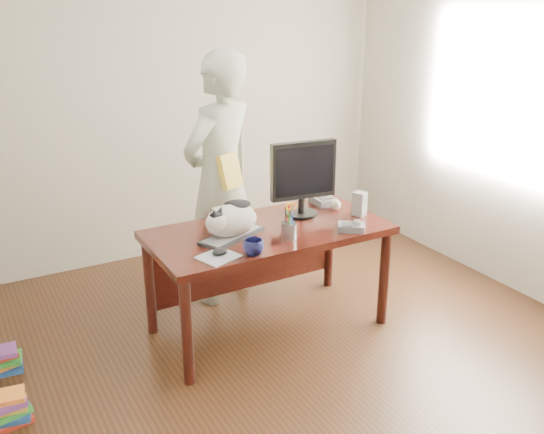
{
  "coord_description": "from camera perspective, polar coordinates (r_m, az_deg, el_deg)",
  "views": [
    {
      "loc": [
        -1.82,
        -2.7,
        2.23
      ],
      "look_at": [
        0.0,
        0.55,
        0.85
      ],
      "focal_mm": 40.0,
      "sensor_mm": 36.0,
      "label": 1
    }
  ],
  "objects": [
    {
      "name": "monitor",
      "position": [
        4.2,
        2.95,
        4.0
      ],
      "size": [
        0.48,
        0.26,
        0.54
      ],
      "rotation": [
        0.0,
        0.0,
        -0.12
      ],
      "color": "black",
      "rests_on": "desk"
    },
    {
      "name": "held_book",
      "position": [
        4.3,
        -3.97,
        4.33
      ],
      "size": [
        0.21,
        0.17,
        0.25
      ],
      "rotation": [
        0.0,
        0.0,
        0.42
      ],
      "color": "gold",
      "rests_on": "person"
    },
    {
      "name": "book_pile_b",
      "position": [
        4.25,
        -24.14,
        -12.25
      ],
      "size": [
        0.26,
        0.2,
        0.15
      ],
      "color": "navy",
      "rests_on": "ground"
    },
    {
      "name": "pen_cup",
      "position": [
        3.87,
        1.62,
        -1.11
      ],
      "size": [
        0.1,
        0.1,
        0.24
      ],
      "rotation": [
        0.0,
        0.0,
        -0.06
      ],
      "color": "gray",
      "rests_on": "desk"
    },
    {
      "name": "phone",
      "position": [
        4.05,
        7.51,
        -0.9
      ],
      "size": [
        0.21,
        0.2,
        0.08
      ],
      "rotation": [
        0.0,
        0.0,
        -0.61
      ],
      "color": "slate",
      "rests_on": "desk"
    },
    {
      "name": "keyboard",
      "position": [
        3.91,
        -3.81,
        -1.78
      ],
      "size": [
        0.49,
        0.35,
        0.03
      ],
      "rotation": [
        0.0,
        0.0,
        0.42
      ],
      "color": "black",
      "rests_on": "desk"
    },
    {
      "name": "cat",
      "position": [
        3.86,
        -3.97,
        -0.23
      ],
      "size": [
        0.43,
        0.34,
        0.26
      ],
      "rotation": [
        0.0,
        0.0,
        0.42
      ],
      "color": "white",
      "rests_on": "keyboard"
    },
    {
      "name": "mousepad",
      "position": [
        3.64,
        -5.07,
        -3.74
      ],
      "size": [
        0.27,
        0.26,
        0.01
      ],
      "rotation": [
        0.0,
        0.0,
        0.32
      ],
      "color": "silver",
      "rests_on": "desk"
    },
    {
      "name": "calculator",
      "position": [
        4.54,
        4.83,
        1.58
      ],
      "size": [
        0.16,
        0.2,
        0.06
      ],
      "rotation": [
        0.0,
        0.0,
        -0.06
      ],
      "color": "slate",
      "rests_on": "desk"
    },
    {
      "name": "mouse",
      "position": [
        3.66,
        -4.92,
        -3.27
      ],
      "size": [
        0.12,
        0.09,
        0.04
      ],
      "rotation": [
        0.0,
        0.0,
        0.32
      ],
      "color": "black",
      "rests_on": "mousepad"
    },
    {
      "name": "baseball",
      "position": [
        4.42,
        6.01,
        1.16
      ],
      "size": [
        0.08,
        0.08,
        0.08
      ],
      "rotation": [
        0.0,
        0.0,
        -0.0
      ],
      "color": "white",
      "rests_on": "desk"
    },
    {
      "name": "coffee_mug",
      "position": [
        3.64,
        -1.77,
        -2.88
      ],
      "size": [
        0.16,
        0.16,
        0.1
      ],
      "primitive_type": "imported",
      "rotation": [
        0.0,
        0.0,
        0.35
      ],
      "color": "black",
      "rests_on": "desk"
    },
    {
      "name": "person",
      "position": [
        4.48,
        -4.88,
        3.48
      ],
      "size": [
        0.81,
        0.69,
        1.88
      ],
      "primitive_type": "imported",
      "rotation": [
        0.0,
        0.0,
        3.57
      ],
      "color": "silver",
      "rests_on": "ground"
    },
    {
      "name": "room",
      "position": [
        3.38,
        4.59,
        5.13
      ],
      "size": [
        4.5,
        4.5,
        4.5
      ],
      "color": "black",
      "rests_on": "ground"
    },
    {
      "name": "book_stack",
      "position": [
        4.22,
        -4.18,
        0.25
      ],
      "size": [
        0.25,
        0.2,
        0.09
      ],
      "rotation": [
        0.0,
        0.0,
        0.06
      ],
      "color": "#4C1714",
      "rests_on": "desk"
    },
    {
      "name": "book_pile_a",
      "position": [
        3.77,
        -23.67,
        -16.29
      ],
      "size": [
        0.27,
        0.22,
        0.18
      ],
      "color": "red",
      "rests_on": "ground"
    },
    {
      "name": "desk",
      "position": [
        4.17,
        -0.87,
        -2.65
      ],
      "size": [
        1.6,
        0.8,
        0.75
      ],
      "color": "black",
      "rests_on": "ground"
    },
    {
      "name": "speaker",
      "position": [
        4.32,
        8.24,
        1.25
      ],
      "size": [
        0.1,
        0.11,
        0.17
      ],
      "rotation": [
        0.0,
        0.0,
        0.42
      ],
      "color": "gray",
      "rests_on": "desk"
    }
  ]
}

